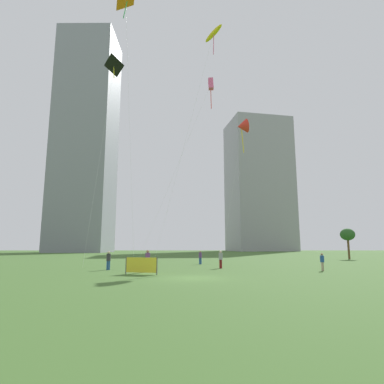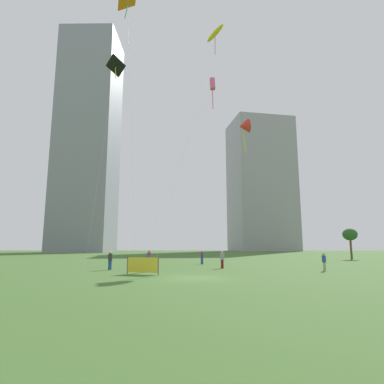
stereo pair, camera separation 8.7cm
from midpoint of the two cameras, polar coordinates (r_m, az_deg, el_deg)
The scene contains 15 objects.
ground at distance 23.13m, azimuth 0.16°, elevation -14.96°, with size 280.00×280.00×0.00m, color #3D6028.
person_standing_0 at distance 31.72m, azimuth -14.44°, elevation -11.39°, with size 0.38×0.38×1.72m.
person_standing_1 at distance 28.51m, azimuth -7.78°, elevation -11.68°, with size 0.41×0.41×1.85m.
person_standing_2 at distance 32.91m, azimuth 5.16°, elevation -11.54°, with size 0.39×0.39×1.74m.
person_standing_3 at distance 31.88m, azimuth 22.08°, elevation -11.16°, with size 0.35×0.35×1.56m.
person_standing_4 at distance 40.16m, azimuth 1.57°, elevation -11.31°, with size 0.36×0.36×1.61m.
kite_flying_0 at distance 46.94m, azimuth 8.95°, elevation 11.40°, with size 3.81×4.74×19.95m.
kite_flying_1 at distance 53.41m, azimuth 3.88°, elevation 26.07°, with size 10.26×8.76×33.83m.
kite_flying_2 at distance 50.28m, azimuth -13.49°, elevation 20.76°, with size 2.06×9.32×28.07m.
kite_flying_3 at distance 53.29m, azimuth 3.42°, elevation 18.38°, with size 11.08×1.00×28.23m.
kite_flying_4 at distance 44.42m, azimuth -11.56°, elevation 30.09°, with size 2.98×7.38×31.14m.
park_tree_0 at distance 61.55m, azimuth 25.88°, elevation -6.83°, with size 2.40×2.40×5.14m.
distant_highrise_0 at distance 148.57m, azimuth 11.81°, elevation 1.23°, with size 25.67×21.68×58.69m, color #939399.
distant_highrise_1 at distance 126.85m, azimuth -18.06°, elevation 8.76°, with size 19.69×18.56×81.85m, color gray.
event_banner at distance 26.21m, azimuth -8.88°, elevation -12.62°, with size 2.60×0.77×1.36m.
Camera 2 is at (-0.13, -23.02, 2.20)m, focal length 30.21 mm.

